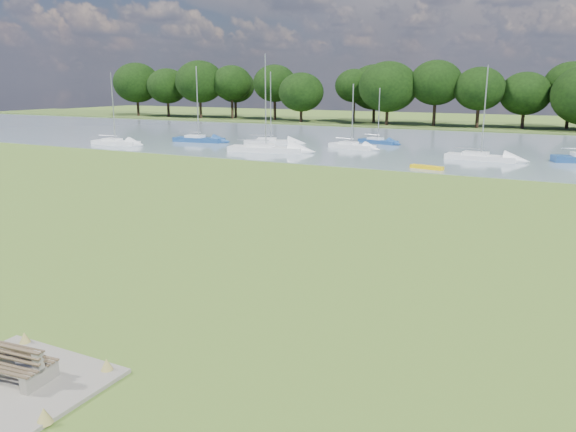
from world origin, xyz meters
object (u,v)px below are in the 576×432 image
at_px(sailboat_3, 351,144).
at_px(kayak, 427,167).
at_px(bench_pair, 16,364).
at_px(sailboat_4, 115,141).
at_px(sailboat_7, 198,138).
at_px(sailboat_0, 480,155).
at_px(sailboat_6, 270,140).
at_px(sailboat_8, 265,147).
at_px(sailboat_1, 378,140).

bearing_deg(sailboat_3, kayak, -30.08).
xyz_separation_m(bench_pair, sailboat_4, (-35.16, 40.00, -0.00)).
height_order(sailboat_4, sailboat_7, sailboat_7).
xyz_separation_m(sailboat_0, sailboat_4, (-38.91, -5.58, -0.01)).
bearing_deg(sailboat_6, sailboat_3, -18.01).
xyz_separation_m(bench_pair, sailboat_6, (-19.66, 48.38, 0.01)).
bearing_deg(sailboat_8, sailboat_3, 32.97).
bearing_deg(sailboat_0, sailboat_3, 171.29).
relative_size(sailboat_3, sailboat_8, 0.70).
distance_m(sailboat_4, sailboat_7, 9.45).
relative_size(kayak, sailboat_8, 0.29).
bearing_deg(sailboat_4, bench_pair, -52.72).
bearing_deg(kayak, sailboat_4, -171.30).
relative_size(sailboat_6, sailboat_8, 0.83).
bearing_deg(sailboat_0, kayak, -107.47).
xyz_separation_m(sailboat_0, sailboat_8, (-20.53, -3.54, 0.05)).
bearing_deg(sailboat_4, sailboat_1, 25.57).
xyz_separation_m(sailboat_4, sailboat_8, (18.38, 2.04, 0.06)).
bearing_deg(kayak, sailboat_6, 164.89).
height_order(bench_pair, sailboat_7, sailboat_7).
bearing_deg(sailboat_4, sailboat_7, 40.96).
bearing_deg(sailboat_4, sailboat_6, 24.36).
xyz_separation_m(sailboat_0, sailboat_3, (-13.72, 3.19, -0.01)).
bearing_deg(sailboat_6, sailboat_8, -85.95).
bearing_deg(sailboat_1, bench_pair, -61.66).
height_order(sailboat_1, sailboat_8, sailboat_8).
distance_m(sailboat_1, sailboat_4, 30.04).
xyz_separation_m(sailboat_1, sailboat_8, (-7.74, -12.80, 0.09)).
bearing_deg(sailboat_7, bench_pair, -67.16).
relative_size(sailboat_4, sailboat_8, 0.82).
xyz_separation_m(bench_pair, sailboat_0, (3.75, 45.58, 0.00)).
xyz_separation_m(bench_pair, sailboat_7, (-28.47, 46.67, 0.07)).
bearing_deg(sailboat_6, sailboat_4, -171.94).
height_order(bench_pair, sailboat_6, sailboat_6).
relative_size(sailboat_7, sailboat_8, 0.90).
height_order(sailboat_4, sailboat_8, sailboat_8).
distance_m(bench_pair, sailboat_1, 55.58).
distance_m(kayak, sailboat_1, 19.46).
height_order(kayak, sailboat_1, sailboat_1).
bearing_deg(sailboat_6, bench_pair, -88.23).
height_order(sailboat_6, sailboat_7, sailboat_7).
distance_m(bench_pair, kayak, 38.01).
height_order(bench_pair, sailboat_3, sailboat_3).
height_order(sailboat_0, sailboat_4, sailboat_0).
height_order(sailboat_1, sailboat_4, sailboat_4).
distance_m(kayak, sailboat_4, 35.92).
height_order(sailboat_3, sailboat_6, sailboat_6).
relative_size(kayak, sailboat_6, 0.34).
relative_size(kayak, sailboat_4, 0.35).
bearing_deg(sailboat_4, sailboat_0, 4.13).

